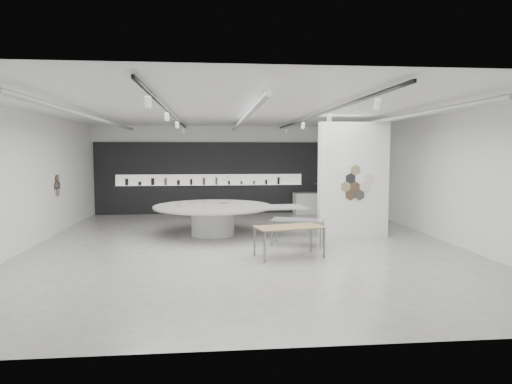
{
  "coord_description": "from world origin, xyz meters",
  "views": [
    {
      "loc": [
        -0.95,
        -12.94,
        2.67
      ],
      "look_at": [
        0.44,
        1.2,
        1.43
      ],
      "focal_mm": 32.0,
      "sensor_mm": 36.0,
      "label": 1
    }
  ],
  "objects": [
    {
      "name": "display_island",
      "position": [
        -0.83,
        1.65,
        0.63
      ],
      "size": [
        5.06,
        4.07,
        0.97
      ],
      "rotation": [
        0.0,
        0.0,
        0.07
      ],
      "color": "white",
      "rests_on": "ground"
    },
    {
      "name": "sample_table_stone",
      "position": [
        1.51,
        -0.22,
        0.69
      ],
      "size": [
        1.63,
        1.2,
        0.75
      ],
      "rotation": [
        0.0,
        0.0,
        -0.35
      ],
      "color": "slate",
      "rests_on": "ground"
    },
    {
      "name": "back_wall_display",
      "position": [
        -0.08,
        6.93,
        1.54
      ],
      "size": [
        11.8,
        0.27,
        3.1
      ],
      "color": "black",
      "rests_on": "ground"
    },
    {
      "name": "room",
      "position": [
        -0.09,
        -0.0,
        2.07
      ],
      "size": [
        12.02,
        14.02,
        3.82
      ],
      "color": "#A7A59E",
      "rests_on": "ground"
    },
    {
      "name": "kitchen_counter",
      "position": [
        3.44,
        6.53,
        0.47
      ],
      "size": [
        1.7,
        0.79,
        1.3
      ],
      "rotation": [
        0.0,
        0.0,
        0.09
      ],
      "color": "white",
      "rests_on": "ground"
    },
    {
      "name": "sample_table_wood",
      "position": [
        1.01,
        -1.64,
        0.73
      ],
      "size": [
        1.83,
        1.21,
        0.79
      ],
      "rotation": [
        0.0,
        0.0,
        0.23
      ],
      "color": "olive",
      "rests_on": "ground"
    },
    {
      "name": "partition_column",
      "position": [
        3.5,
        1.0,
        1.8
      ],
      "size": [
        2.2,
        0.38,
        3.6
      ],
      "color": "white",
      "rests_on": "ground"
    }
  ]
}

